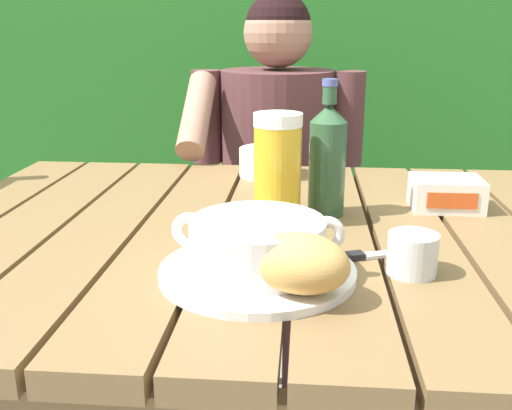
{
  "coord_description": "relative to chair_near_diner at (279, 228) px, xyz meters",
  "views": [
    {
      "loc": [
        0.08,
        -0.94,
        1.1
      ],
      "look_at": [
        0.01,
        -0.1,
        0.84
      ],
      "focal_mm": 41.26,
      "sensor_mm": 36.0,
      "label": 1
    }
  ],
  "objects": [
    {
      "name": "soup_bowl",
      "position": [
        0.02,
        -1.09,
        0.36
      ],
      "size": [
        0.23,
        0.18,
        0.08
      ],
      "color": "white",
      "rests_on": "serving_plate"
    },
    {
      "name": "water_glass_small",
      "position": [
        0.23,
        -1.07,
        0.34
      ],
      "size": [
        0.07,
        0.07,
        0.06
      ],
      "color": "silver",
      "rests_on": "dining_table"
    },
    {
      "name": "beer_bottle",
      "position": [
        0.12,
        -0.81,
        0.42
      ],
      "size": [
        0.07,
        0.07,
        0.24
      ],
      "color": "#2D5232",
      "rests_on": "dining_table"
    },
    {
      "name": "hedge_backdrop",
      "position": [
        0.08,
        0.8,
        0.53
      ],
      "size": [
        3.93,
        0.83,
        2.36
      ],
      "color": "#236521",
      "rests_on": "ground_plane"
    },
    {
      "name": "diner_bowl",
      "position": [
        -0.0,
        -0.53,
        0.34
      ],
      "size": [
        0.13,
        0.13,
        0.06
      ],
      "color": "white",
      "rests_on": "dining_table"
    },
    {
      "name": "chair_near_diner",
      "position": [
        0.0,
        0.0,
        0.0
      ],
      "size": [
        0.42,
        0.43,
        0.93
      ],
      "color": "brown",
      "rests_on": "ground_plane"
    },
    {
      "name": "person_eating",
      "position": [
        -0.0,
        -0.2,
        0.24
      ],
      "size": [
        0.48,
        0.47,
        1.19
      ],
      "color": "#512E30",
      "rests_on": "ground_plane"
    },
    {
      "name": "table_knife",
      "position": [
        0.17,
        -1.02,
        0.32
      ],
      "size": [
        0.15,
        0.07,
        0.01
      ],
      "color": "silver",
      "rests_on": "dining_table"
    },
    {
      "name": "butter_tub",
      "position": [
        0.34,
        -0.76,
        0.34
      ],
      "size": [
        0.13,
        0.1,
        0.06
      ],
      "color": "white",
      "rests_on": "dining_table"
    },
    {
      "name": "beer_glass",
      "position": [
        0.03,
        -0.87,
        0.41
      ],
      "size": [
        0.08,
        0.08,
        0.19
      ],
      "color": "gold",
      "rests_on": "dining_table"
    },
    {
      "name": "bread_roll",
      "position": [
        0.08,
        -1.16,
        0.36
      ],
      "size": [
        0.15,
        0.13,
        0.07
      ],
      "color": "tan",
      "rests_on": "serving_plate"
    },
    {
      "name": "dining_table",
      "position": [
        -0.0,
        -0.89,
        0.21
      ],
      "size": [
        1.17,
        0.91,
        0.77
      ],
      "color": "brown",
      "rests_on": "ground_plane"
    },
    {
      "name": "serving_plate",
      "position": [
        0.02,
        -1.09,
        0.32
      ],
      "size": [
        0.27,
        0.27,
        0.01
      ],
      "color": "white",
      "rests_on": "dining_table"
    }
  ]
}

